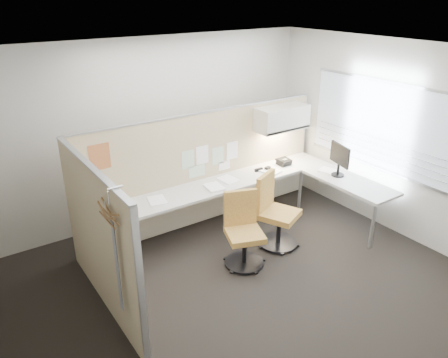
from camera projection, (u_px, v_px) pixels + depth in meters
floor at (236, 281)px, 5.55m from camera, size 5.50×4.50×0.01m
ceiling at (238, 54)px, 4.42m from camera, size 5.50×4.50×0.01m
wall_back at (151, 131)px, 6.69m from camera, size 5.50×0.02×2.80m
wall_front at (412, 280)px, 3.29m from camera, size 5.50×0.02×2.80m
wall_right at (388, 138)px, 6.41m from camera, size 0.02×4.50×2.80m
window_pane at (389, 128)px, 6.33m from camera, size 0.01×2.80×1.30m
partition_back at (204, 169)px, 6.69m from camera, size 4.10×0.06×1.75m
partition_left at (99, 240)px, 4.80m from camera, size 0.06×2.20×1.75m
desk at (242, 190)px, 6.64m from camera, size 4.00×2.07×0.73m
overhead_bin at (282, 118)px, 6.97m from camera, size 0.90×0.36×0.38m
task_light_strip at (281, 131)px, 7.06m from camera, size 0.60×0.06×0.02m
pinned_papers at (210, 159)px, 6.64m from camera, size 1.01×0.00×0.47m
poster at (100, 157)px, 5.62m from camera, size 0.28×0.00×0.35m
chair_left at (243, 232)px, 5.76m from camera, size 0.59×0.61×0.99m
chair_right at (275, 213)px, 6.17m from camera, size 0.65×0.67×1.05m
monitor at (339, 158)px, 6.69m from camera, size 0.20×0.47×0.51m
phone at (284, 162)px, 7.20m from camera, size 0.21×0.21×0.12m
stapler at (259, 170)px, 6.96m from camera, size 0.14×0.05×0.05m
tape_dispenser at (268, 169)px, 6.99m from camera, size 0.11×0.09×0.06m
coat_hook at (110, 225)px, 4.00m from camera, size 0.18×0.43×1.30m
paper_stack_0 at (119, 213)px, 5.65m from camera, size 0.28×0.34×0.04m
paper_stack_1 at (157, 200)px, 6.00m from camera, size 0.29×0.34×0.02m
paper_stack_2 at (214, 188)px, 6.36m from camera, size 0.26×0.33×0.03m
paper_stack_3 at (228, 180)px, 6.65m from camera, size 0.26×0.32×0.02m
paper_stack_4 at (270, 171)px, 6.94m from camera, size 0.30×0.35×0.03m
paper_stack_5 at (329, 171)px, 6.94m from camera, size 0.30×0.35×0.02m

